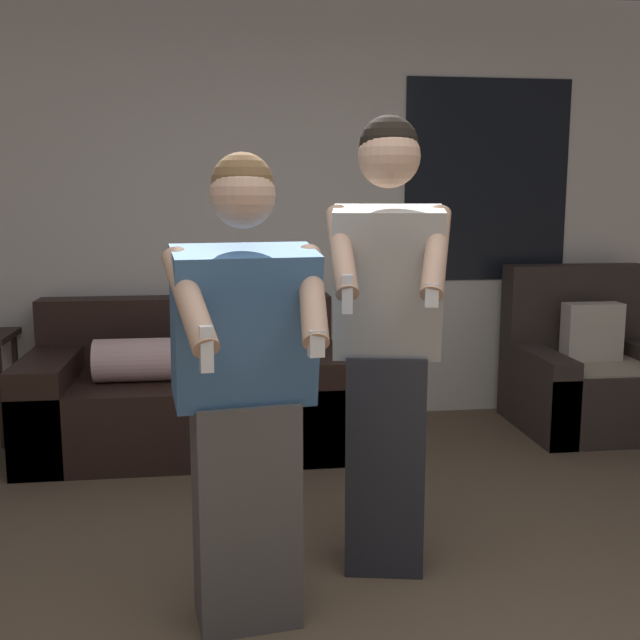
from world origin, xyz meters
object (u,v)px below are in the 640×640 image
at_px(couch, 187,395).
at_px(person_right, 386,344).
at_px(armchair, 590,376).
at_px(person_left, 245,400).

height_order(couch, person_right, person_right).
bearing_deg(couch, person_right, -62.67).
xyz_separation_m(armchair, person_right, (-1.69, -1.64, 0.57)).
xyz_separation_m(couch, person_right, (0.83, -1.61, 0.59)).
xyz_separation_m(couch, person_left, (0.29, -1.93, 0.49)).
height_order(armchair, person_right, person_right).
relative_size(couch, person_left, 1.12).
distance_m(person_left, person_right, 0.64).
xyz_separation_m(couch, armchair, (2.52, 0.04, 0.03)).
height_order(armchair, person_left, person_left).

